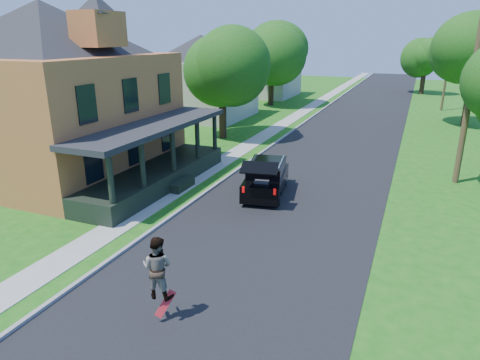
% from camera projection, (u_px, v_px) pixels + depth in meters
% --- Properties ---
extents(ground, '(140.00, 140.00, 0.00)m').
position_uv_depth(ground, '(235.00, 270.00, 13.66)').
color(ground, '#165C12').
rests_on(ground, ground).
extents(street, '(8.00, 120.00, 0.02)m').
position_uv_depth(street, '(343.00, 138.00, 31.16)').
color(street, black).
rests_on(street, ground).
extents(curb, '(0.15, 120.00, 0.12)m').
position_uv_depth(curb, '(289.00, 134.00, 32.63)').
color(curb, gray).
rests_on(curb, ground).
extents(sidewalk, '(1.30, 120.00, 0.03)m').
position_uv_depth(sidewalk, '(270.00, 132.00, 33.19)').
color(sidewalk, gray).
rests_on(sidewalk, ground).
extents(front_walk, '(6.50, 1.20, 0.03)m').
position_uv_depth(front_walk, '(113.00, 179.00, 22.35)').
color(front_walk, gray).
rests_on(front_walk, ground).
extents(main_house, '(15.56, 15.56, 10.10)m').
position_uv_depth(main_house, '(52.00, 80.00, 21.97)').
color(main_house, '#B36934').
rests_on(main_house, ground).
extents(neighbor_house_mid, '(12.78, 12.78, 8.30)m').
position_uv_depth(neighbor_house_mid, '(202.00, 70.00, 38.21)').
color(neighbor_house_mid, beige).
rests_on(neighbor_house_mid, ground).
extents(neighbor_house_far, '(12.78, 12.78, 8.30)m').
position_uv_depth(neighbor_house_far, '(262.00, 61.00, 52.22)').
color(neighbor_house_far, beige).
rests_on(neighbor_house_far, ground).
extents(black_suv, '(2.39, 4.61, 2.04)m').
position_uv_depth(black_suv, '(266.00, 178.00, 20.00)').
color(black_suv, black).
rests_on(black_suv, ground).
extents(skateboarder, '(0.88, 0.72, 1.68)m').
position_uv_depth(skateboarder, '(157.00, 267.00, 10.86)').
color(skateboarder, black).
rests_on(skateboarder, ground).
extents(skateboard, '(0.38, 0.56, 0.67)m').
position_uv_depth(skateboard, '(166.00, 304.00, 11.16)').
color(skateboard, red).
rests_on(skateboard, ground).
extents(tree_left_mid, '(6.53, 6.26, 8.04)m').
position_uv_depth(tree_left_mid, '(222.00, 64.00, 29.77)').
color(tree_left_mid, black).
rests_on(tree_left_mid, ground).
extents(tree_left_far, '(8.35, 8.47, 9.76)m').
position_uv_depth(tree_left_far, '(272.00, 45.00, 44.24)').
color(tree_left_far, black).
rests_on(tree_left_far, ground).
extents(tree_right_mid, '(8.03, 8.20, 9.59)m').
position_uv_depth(tree_right_mid, '(477.00, 48.00, 33.73)').
color(tree_right_mid, black).
rests_on(tree_right_mid, ground).
extents(tree_right_far, '(6.04, 6.33, 7.56)m').
position_uv_depth(tree_right_far, '(426.00, 54.00, 53.32)').
color(tree_right_far, black).
rests_on(tree_right_far, ground).
extents(utility_pole_near, '(1.81, 0.54, 10.72)m').
position_uv_depth(utility_pole_near, '(474.00, 71.00, 20.08)').
color(utility_pole_near, '#4E3724').
rests_on(utility_pole_near, ground).
extents(utility_pole_far, '(1.41, 0.53, 8.10)m').
position_uv_depth(utility_pole_far, '(447.00, 67.00, 41.56)').
color(utility_pole_far, '#4E3724').
rests_on(utility_pole_far, ground).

